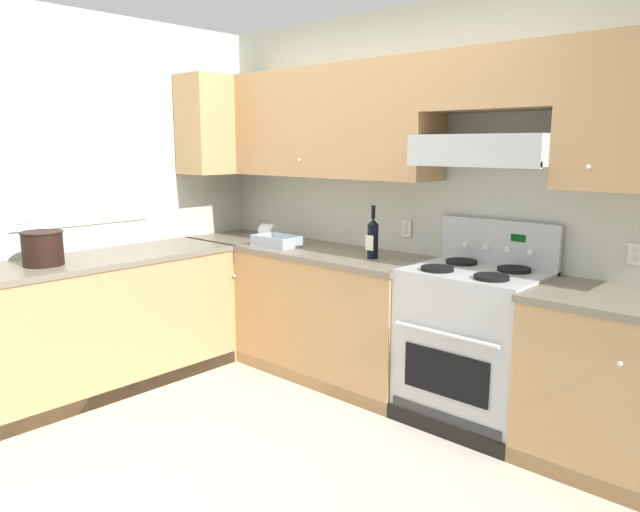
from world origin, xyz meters
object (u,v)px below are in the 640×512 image
at_px(wine_bottle, 373,237).
at_px(bowl, 277,242).
at_px(paper_towel_roll, 269,232).
at_px(stove, 472,345).
at_px(bucket, 43,247).

xyz_separation_m(wine_bottle, bowl, (-0.82, -0.08, -0.11)).
bearing_deg(bowl, paper_towel_roll, 147.50).
xyz_separation_m(stove, paper_towel_roll, (-1.83, 0.07, 0.49)).
distance_m(bowl, paper_towel_roll, 0.32).
height_order(stove, bucket, stove).
bearing_deg(paper_towel_roll, bucket, -99.25).
distance_m(stove, bowl, 1.63).
bearing_deg(bowl, stove, 3.91).
bearing_deg(stove, bucket, -142.92).
bearing_deg(bucket, bowl, 69.91).
xyz_separation_m(stove, bucket, (-2.10, -1.59, 0.54)).
relative_size(bowl, paper_towel_roll, 2.43).
bearing_deg(stove, wine_bottle, -178.12).
relative_size(stove, paper_towel_roll, 8.34).
bearing_deg(wine_bottle, bowl, -174.28).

